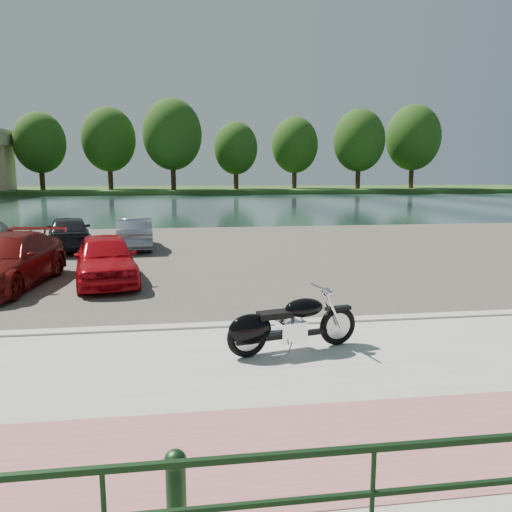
{
  "coord_description": "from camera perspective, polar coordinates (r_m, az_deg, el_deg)",
  "views": [
    {
      "loc": [
        -1.37,
        -7.32,
        3.04
      ],
      "look_at": [
        0.23,
        4.08,
        1.1
      ],
      "focal_mm": 35.0,
      "sensor_mm": 36.0,
      "label": 1
    }
  ],
  "objects": [
    {
      "name": "ground",
      "position": [
        8.04,
        2.48,
        -12.66
      ],
      "size": [
        200.0,
        200.0,
        0.0
      ],
      "primitive_type": "plane",
      "color": "#595447",
      "rests_on": "ground"
    },
    {
      "name": "far_trees",
      "position": [
        73.47,
        -3.61,
        13.03
      ],
      "size": [
        70.25,
        10.68,
        12.52
      ],
      "color": "#342213",
      "rests_on": "far_bank"
    },
    {
      "name": "railing",
      "position": [
        4.24,
        13.27,
        -22.84
      ],
      "size": [
        24.04,
        0.05,
        0.9
      ],
      "color": "black",
      "rests_on": "promenade"
    },
    {
      "name": "pink_path",
      "position": [
        5.81,
        7.29,
        -20.89
      ],
      "size": [
        60.0,
        2.0,
        0.01
      ],
      "primitive_type": "cube",
      "color": "#905156",
      "rests_on": "promenade"
    },
    {
      "name": "river",
      "position": [
        47.43,
        -6.37,
        5.84
      ],
      "size": [
        120.0,
        40.0,
        0.0
      ],
      "primitive_type": "cube",
      "color": "#182C2A",
      "rests_on": "ground"
    },
    {
      "name": "car_8",
      "position": [
        20.68,
        -20.59,
        2.52
      ],
      "size": [
        2.46,
        4.27,
        1.37
      ],
      "primitive_type": "imported",
      "rotation": [
        0.0,
        0.0,
        3.37
      ],
      "color": "black",
      "rests_on": "parking_lot"
    },
    {
      "name": "motorcycle",
      "position": [
        8.26,
        2.96,
        -7.92
      ],
      "size": [
        2.3,
        0.9,
        1.05
      ],
      "rotation": [
        0.0,
        0.0,
        0.22
      ],
      "color": "black",
      "rests_on": "promenade"
    },
    {
      "name": "car_9",
      "position": [
        20.33,
        -13.76,
        2.56
      ],
      "size": [
        1.71,
        3.86,
        1.23
      ],
      "primitive_type": "imported",
      "rotation": [
        0.0,
        0.0,
        3.25
      ],
      "color": "slate",
      "rests_on": "parking_lot"
    },
    {
      "name": "far_bank",
      "position": [
        79.38,
        -7.07,
        7.52
      ],
      "size": [
        120.0,
        24.0,
        0.6
      ],
      "primitive_type": "cube",
      "color": "#284719",
      "rests_on": "ground"
    },
    {
      "name": "bollards",
      "position": [
        4.41,
        -11.5,
        -25.21
      ],
      "size": [
        10.68,
        0.18,
        0.81
      ],
      "color": "black",
      "rests_on": "promenade"
    },
    {
      "name": "car_3",
      "position": [
        14.65,
        -26.72,
        -0.51
      ],
      "size": [
        2.47,
        4.99,
        1.4
      ],
      "primitive_type": "imported",
      "rotation": [
        0.0,
        0.0,
        -0.11
      ],
      "color": "maroon",
      "rests_on": "parking_lot"
    },
    {
      "name": "parking_lot",
      "position": [
        18.62,
        -3.67,
        0.21
      ],
      "size": [
        60.0,
        18.0,
        0.04
      ],
      "primitive_type": "cube",
      "color": "#3C3830",
      "rests_on": "ground"
    },
    {
      "name": "promenade",
      "position": [
        7.12,
        4.0,
        -15.29
      ],
      "size": [
        60.0,
        6.0,
        0.1
      ],
      "primitive_type": "cube",
      "color": "#A4A29A",
      "rests_on": "ground"
    },
    {
      "name": "kerb",
      "position": [
        9.88,
        0.36,
        -7.94
      ],
      "size": [
        60.0,
        0.3,
        0.14
      ],
      "primitive_type": "cube",
      "color": "#A4A29A",
      "rests_on": "ground"
    },
    {
      "name": "car_4",
      "position": [
        14.22,
        -16.82,
        -0.27
      ],
      "size": [
        2.32,
        4.17,
        1.34
      ],
      "primitive_type": "imported",
      "rotation": [
        0.0,
        0.0,
        0.19
      ],
      "color": "#B50C16",
      "rests_on": "parking_lot"
    }
  ]
}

